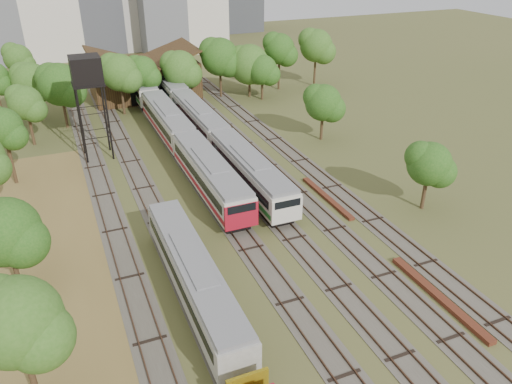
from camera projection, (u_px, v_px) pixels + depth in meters
name	position (u px, v px, depth m)	size (l,w,h in m)	color
ground	(337.00, 323.00, 33.51)	(240.00, 240.00, 0.00)	#475123
dry_grass_patch	(47.00, 318.00, 33.87)	(14.00, 60.00, 0.04)	brown
tracks	(212.00, 176.00, 53.72)	(24.60, 80.00, 0.19)	#4C473D
railcar_red_set	(186.00, 145.00, 56.25)	(3.06, 34.58, 3.78)	black
railcar_green_set	(199.00, 119.00, 64.35)	(2.94, 52.08, 3.64)	black
railcar_rear	(139.00, 86.00, 78.59)	(2.93, 16.07, 3.62)	black
old_grey_coach	(194.00, 276.00, 35.15)	(2.68, 18.00, 3.31)	black
water_tower	(86.00, 73.00, 54.05)	(3.36, 3.36, 11.62)	black
rail_pile_near	(439.00, 297.00, 35.67)	(0.67, 9.99, 0.33)	#5F2B1B
rail_pile_far	(327.00, 198.00, 49.08)	(0.57, 9.14, 0.30)	#5F2B1B
maintenance_shed	(144.00, 77.00, 79.26)	(16.45, 11.55, 7.58)	#342113
tree_band_left	(2.00, 160.00, 43.84)	(8.07, 77.37, 8.39)	#382616
tree_band_far	(191.00, 65.00, 74.32)	(49.41, 11.07, 9.42)	#382616
tree_band_right	(316.00, 100.00, 62.71)	(4.62, 42.38, 7.06)	#382616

